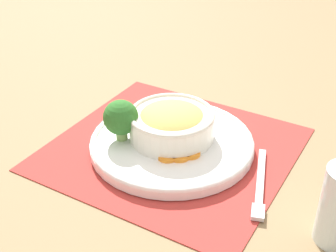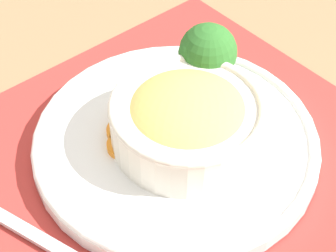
{
  "view_description": "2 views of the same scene",
  "coord_description": "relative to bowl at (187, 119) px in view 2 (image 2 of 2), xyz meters",
  "views": [
    {
      "loc": [
        -0.32,
        0.64,
        0.49
      ],
      "look_at": [
        0.01,
        0.01,
        0.05
      ],
      "focal_mm": 50.0,
      "sensor_mm": 36.0,
      "label": 1
    },
    {
      "loc": [
        -0.28,
        -0.28,
        0.45
      ],
      "look_at": [
        -0.02,
        -0.0,
        0.05
      ],
      "focal_mm": 60.0,
      "sensor_mm": 36.0,
      "label": 2
    }
  ],
  "objects": [
    {
      "name": "carrot_slice_middle",
      "position": [
        -0.04,
        0.05,
        -0.03
      ],
      "size": [
        0.04,
        0.04,
        0.01
      ],
      "color": "orange",
      "rests_on": "plate"
    },
    {
      "name": "broccoli_floret",
      "position": [
        0.08,
        0.05,
        0.01
      ],
      "size": [
        0.06,
        0.06,
        0.08
      ],
      "color": "#84AD5B",
      "rests_on": "plate"
    },
    {
      "name": "carrot_slice_near",
      "position": [
        -0.02,
        0.06,
        -0.03
      ],
      "size": [
        0.04,
        0.04,
        0.01
      ],
      "color": "orange",
      "rests_on": "plate"
    },
    {
      "name": "placemat",
      "position": [
        -0.01,
        0.01,
        -0.05
      ],
      "size": [
        0.44,
        0.42,
        0.0
      ],
      "color": "#B2332D",
      "rests_on": "ground_plane"
    },
    {
      "name": "fork",
      "position": [
        -0.19,
        0.06,
        -0.04
      ],
      "size": [
        0.06,
        0.18,
        0.01
      ],
      "rotation": [
        0.0,
        0.0,
        0.26
      ],
      "color": "silver",
      "rests_on": "placemat"
    },
    {
      "name": "carrot_slice_far",
      "position": [
        -0.05,
        0.04,
        -0.03
      ],
      "size": [
        0.04,
        0.04,
        0.01
      ],
      "color": "orange",
      "rests_on": "plate"
    },
    {
      "name": "ground_plane",
      "position": [
        -0.01,
        0.01,
        -0.05
      ],
      "size": [
        4.0,
        4.0,
        0.0
      ],
      "primitive_type": "plane",
      "color": "#8C704C"
    },
    {
      "name": "bowl",
      "position": [
        0.0,
        0.0,
        0.0
      ],
      "size": [
        0.16,
        0.16,
        0.06
      ],
      "color": "silver",
      "rests_on": "plate"
    },
    {
      "name": "plate",
      "position": [
        -0.01,
        0.01,
        -0.04
      ],
      "size": [
        0.3,
        0.3,
        0.02
      ],
      "color": "white",
      "rests_on": "placemat"
    }
  ]
}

